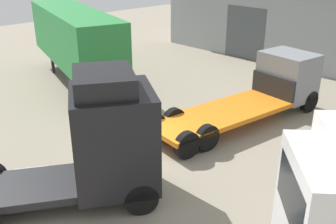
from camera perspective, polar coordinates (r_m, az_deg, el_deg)
name	(u,v)px	position (r m, az deg, el deg)	size (l,w,h in m)	color
ground_plane	(149,154)	(15.11, -2.80, -6.17)	(60.00, 60.00, 0.00)	gray
container_trailer_green	(75,38)	(22.66, -13.30, 10.36)	(10.41, 5.19, 4.18)	#28843D
flatbed_truck_grey	(267,88)	(18.77, 14.19, 3.42)	(3.50, 8.89, 2.73)	gray
tractor_unit_black	(97,142)	(11.97, -10.27, -4.30)	(5.52, 6.89, 4.12)	black
oil_drum	(320,173)	(14.01, 21.24, -8.29)	(0.58, 0.58, 0.88)	black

